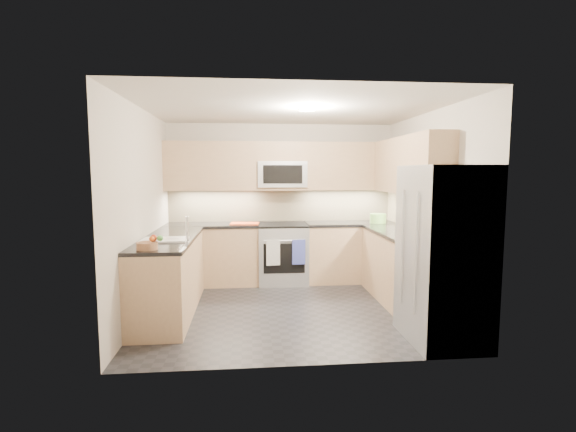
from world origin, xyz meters
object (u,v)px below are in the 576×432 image
object	(u,v)px
utensil_bowl	(378,218)
gas_range	(283,254)
fruit_basket	(147,246)
microwave	(282,174)
cutting_board	(245,223)
refrigerator	(444,254)

from	to	relation	value
utensil_bowl	gas_range	bearing A→B (deg)	176.29
gas_range	fruit_basket	size ratio (longest dim) A/B	4.27
microwave	fruit_basket	distance (m)	2.81
fruit_basket	utensil_bowl	bearing A→B (deg)	33.10
gas_range	cutting_board	distance (m)	0.76
cutting_board	fruit_basket	size ratio (longest dim) A/B	2.04
cutting_board	gas_range	bearing A→B (deg)	2.23
fruit_basket	refrigerator	bearing A→B (deg)	-6.32
gas_range	microwave	size ratio (longest dim) A/B	1.20
utensil_bowl	fruit_basket	size ratio (longest dim) A/B	1.18
microwave	cutting_board	bearing A→B (deg)	-165.83
refrigerator	cutting_board	size ratio (longest dim) A/B	4.13
refrigerator	utensil_bowl	world-z (taller)	refrigerator
utensil_bowl	fruit_basket	bearing A→B (deg)	-146.90
microwave	refrigerator	size ratio (longest dim) A/B	0.42
microwave	cutting_board	xyz separation A→B (m)	(-0.59, -0.15, -0.75)
microwave	fruit_basket	world-z (taller)	microwave
gas_range	utensil_bowl	bearing A→B (deg)	-3.71
microwave	refrigerator	distance (m)	3.04
microwave	refrigerator	bearing A→B (deg)	-60.38
microwave	utensil_bowl	world-z (taller)	microwave
gas_range	cutting_board	xyz separation A→B (m)	(-0.59, -0.02, 0.49)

